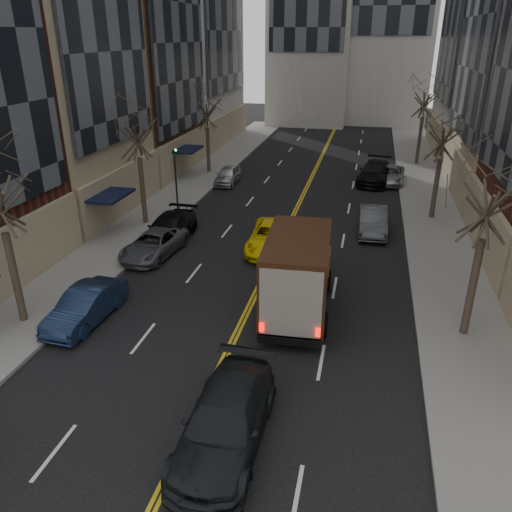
{
  "coord_description": "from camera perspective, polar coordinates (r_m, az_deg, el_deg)",
  "views": [
    {
      "loc": [
        4.52,
        -7.2,
        10.95
      ],
      "look_at": [
        0.16,
        11.93,
        2.2
      ],
      "focal_mm": 35.0,
      "sensor_mm": 36.0,
      "label": 1
    }
  ],
  "objects": [
    {
      "name": "parked_rt_b",
      "position": [
        41.8,
        15.07,
        8.96
      ],
      "size": [
        2.45,
        4.84,
        1.31
      ],
      "primitive_type": "imported",
      "rotation": [
        0.0,
        0.0,
        -0.06
      ],
      "color": "#9DA1A5",
      "rests_on": "ground"
    },
    {
      "name": "parked_lf_b",
      "position": [
        21.76,
        -18.91,
        -5.43
      ],
      "size": [
        1.77,
        4.44,
        1.44
      ],
      "primitive_type": "imported",
      "rotation": [
        0.0,
        0.0,
        -0.06
      ],
      "color": "#121E39",
      "rests_on": "ground"
    },
    {
      "name": "taxi",
      "position": [
        27.49,
        1.81,
        2.19
      ],
      "size": [
        2.66,
        5.32,
        1.45
      ],
      "primitive_type": "imported",
      "rotation": [
        0.0,
        0.0,
        0.05
      ],
      "color": "yellow",
      "rests_on": "ground"
    },
    {
      "name": "parked_lf_c",
      "position": [
        27.26,
        -11.6,
        1.34
      ],
      "size": [
        2.66,
        4.94,
        1.32
      ],
      "primitive_type": "imported",
      "rotation": [
        0.0,
        0.0,
        -0.1
      ],
      "color": "#505258",
      "rests_on": "ground"
    },
    {
      "name": "tree_rt_far",
      "position": [
        47.58,
        18.89,
        17.75
      ],
      "size": [
        3.2,
        3.2,
        9.11
      ],
      "color": "#382D23",
      "rests_on": "sidewalk_right"
    },
    {
      "name": "pedestrian",
      "position": [
        22.71,
        5.0,
        -2.49
      ],
      "size": [
        0.53,
        0.69,
        1.68
      ],
      "primitive_type": "imported",
      "rotation": [
        0.0,
        0.0,
        1.79
      ],
      "color": "black",
      "rests_on": "ground"
    },
    {
      "name": "tree_rt_near",
      "position": [
        19.22,
        25.58,
        8.18
      ],
      "size": [
        3.2,
        3.2,
        8.71
      ],
      "color": "#382D23",
      "rests_on": "sidewalk_right"
    },
    {
      "name": "parked_rt_c",
      "position": [
        41.55,
        13.43,
        9.28
      ],
      "size": [
        2.96,
        5.93,
        1.66
      ],
      "primitive_type": "imported",
      "rotation": [
        0.0,
        0.0,
        -0.12
      ],
      "color": "black",
      "rests_on": "ground"
    },
    {
      "name": "parked_rt_a",
      "position": [
        30.68,
        13.22,
        3.95
      ],
      "size": [
        1.72,
        4.57,
        1.49
      ],
      "primitive_type": "imported",
      "rotation": [
        0.0,
        0.0,
        0.03
      ],
      "color": "#44474B",
      "rests_on": "ground"
    },
    {
      "name": "parked_lf_d",
      "position": [
        29.04,
        -9.94,
        3.09
      ],
      "size": [
        2.15,
        5.16,
        1.49
      ],
      "primitive_type": "imported",
      "rotation": [
        0.0,
        0.0,
        -0.01
      ],
      "color": "black",
      "rests_on": "ground"
    },
    {
      "name": "sidewalk_left",
      "position": [
        38.35,
        -8.43,
        7.3
      ],
      "size": [
        4.0,
        66.0,
        0.15
      ],
      "primitive_type": "cube",
      "color": "slate",
      "rests_on": "ground"
    },
    {
      "name": "tree_lf_mid",
      "position": [
        30.6,
        -13.6,
        15.22
      ],
      "size": [
        3.2,
        3.2,
        8.91
      ],
      "color": "#382D23",
      "rests_on": "sidewalk_left"
    },
    {
      "name": "sidewalk_right",
      "position": [
        36.16,
        19.41,
        5.14
      ],
      "size": [
        4.0,
        66.0,
        0.15
      ],
      "primitive_type": "cube",
      "color": "slate",
      "rests_on": "ground"
    },
    {
      "name": "tree_lf_far",
      "position": [
        42.63,
        -5.71,
        17.29
      ],
      "size": [
        3.2,
        3.2,
        8.12
      ],
      "color": "#382D23",
      "rests_on": "sidewalk_left"
    },
    {
      "name": "ups_truck",
      "position": [
        20.91,
        4.83,
        -1.92
      ],
      "size": [
        3.01,
        6.75,
        3.62
      ],
      "rotation": [
        0.0,
        0.0,
        0.06
      ],
      "color": "black",
      "rests_on": "ground"
    },
    {
      "name": "parked_lf_e",
      "position": [
        40.23,
        -3.24,
        9.2
      ],
      "size": [
        1.7,
        4.0,
        1.35
      ],
      "primitive_type": "imported",
      "rotation": [
        0.0,
        0.0,
        0.03
      ],
      "color": "#AFB1B7",
      "rests_on": "ground"
    },
    {
      "name": "traffic_signal",
      "position": [
        32.56,
        -9.18,
        9.27
      ],
      "size": [
        0.29,
        0.26,
        4.7
      ],
      "color": "black",
      "rests_on": "sidewalk_left"
    },
    {
      "name": "tree_rt_mid",
      "position": [
        32.83,
        20.85,
        14.16
      ],
      "size": [
        3.2,
        3.2,
        8.32
      ],
      "color": "#382D23",
      "rests_on": "sidewalk_right"
    },
    {
      "name": "observer_sedan",
      "position": [
        15.07,
        -3.51,
        -18.35
      ],
      "size": [
        2.25,
        5.51,
        1.6
      ],
      "rotation": [
        0.0,
        0.0,
        -0.0
      ],
      "color": "black",
      "rests_on": "ground"
    }
  ]
}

